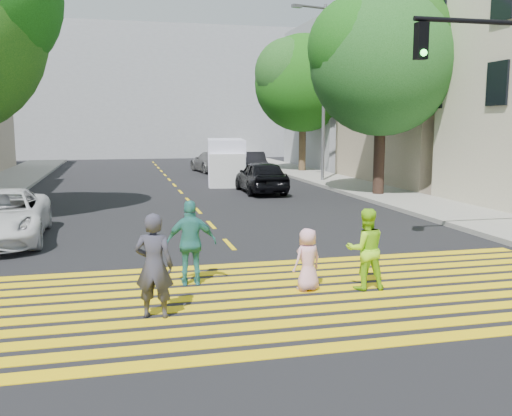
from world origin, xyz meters
name	(u,v)px	position (x,y,z in m)	size (l,w,h in m)	color
ground	(300,320)	(0.00, 0.00, 0.00)	(120.00, 120.00, 0.00)	black
sidewalk_left	(1,186)	(-8.50, 22.00, 0.07)	(3.00, 40.00, 0.15)	gray
sidewalk_right	(377,193)	(8.50, 15.00, 0.07)	(3.00, 60.00, 0.15)	gray
crosswalk	(278,297)	(0.00, 1.28, 0.01)	(13.40, 5.30, 0.01)	yellow
lane_line	(172,182)	(0.00, 22.50, 0.01)	(0.12, 34.40, 0.01)	yellow
building_right_tan	(460,88)	(15.00, 19.00, 5.00)	(10.00, 10.00, 10.00)	tan
building_right_grey	(371,97)	(15.00, 30.00, 5.00)	(10.00, 10.00, 10.00)	gray
backdrop_block	(146,93)	(0.00, 48.00, 6.00)	(30.00, 8.00, 12.00)	gray
tree_right_near	(384,55)	(8.19, 14.14, 5.96)	(7.33, 6.91, 8.81)	black
tree_right_far	(304,78)	(8.87, 26.78, 6.00)	(7.24, 6.94, 8.89)	#453221
pedestrian_man	(154,266)	(-2.25, 0.70, 0.87)	(0.63, 0.41, 1.73)	#343340
pedestrian_woman	(366,249)	(1.76, 1.41, 0.78)	(0.76, 0.59, 1.56)	#9CEB1C
pedestrian_child	(308,260)	(0.65, 1.55, 0.60)	(0.59, 0.38, 1.20)	#E4A4BA
pedestrian_extra	(191,243)	(-1.42, 2.48, 0.84)	(0.98, 0.41, 1.67)	teal
white_sedan	(0,216)	(-5.87, 7.79, 0.69)	(2.29, 4.96, 1.38)	silver
dark_car_near	(261,176)	(3.55, 16.73, 0.75)	(1.78, 4.41, 1.50)	black
silver_car	(211,162)	(3.13, 28.46, 0.67)	(1.88, 4.64, 1.35)	gray
dark_car_parked	(252,164)	(5.21, 25.56, 0.71)	(1.51, 4.32, 1.42)	black
white_van	(226,163)	(2.74, 21.14, 1.10)	(2.53, 5.14, 2.33)	white
street_lamp	(321,82)	(7.65, 20.29, 5.28)	(2.06, 0.72, 9.20)	gray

